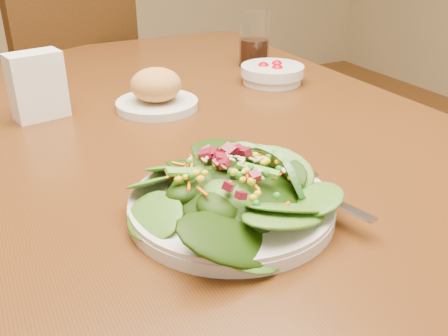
{
  "coord_description": "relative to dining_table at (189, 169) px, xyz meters",
  "views": [
    {
      "loc": [
        -0.33,
        -0.79,
        1.08
      ],
      "look_at": [
        -0.08,
        -0.3,
        0.8
      ],
      "focal_mm": 40.0,
      "sensor_mm": 36.0,
      "label": 1
    }
  ],
  "objects": [
    {
      "name": "tomato_bowl",
      "position": [
        0.26,
        0.13,
        0.12
      ],
      "size": [
        0.14,
        0.14,
        0.05
      ],
      "color": "silver",
      "rests_on": "dining_table"
    },
    {
      "name": "drinking_glass",
      "position": [
        0.3,
        0.27,
        0.16
      ],
      "size": [
        0.07,
        0.07,
        0.13
      ],
      "color": "silver",
      "rests_on": "dining_table"
    },
    {
      "name": "dining_table",
      "position": [
        0.0,
        0.0,
        0.0
      ],
      "size": [
        0.9,
        1.4,
        0.75
      ],
      "color": "#522510",
      "rests_on": "ground_plane"
    },
    {
      "name": "napkin_holder",
      "position": [
        -0.23,
        0.13,
        0.16
      ],
      "size": [
        0.1,
        0.07,
        0.12
      ],
      "rotation": [
        0.0,
        0.0,
        0.2
      ],
      "color": "white",
      "rests_on": "dining_table"
    },
    {
      "name": "bread_plate",
      "position": [
        -0.03,
        0.08,
        0.13
      ],
      "size": [
        0.16,
        0.16,
        0.08
      ],
      "color": "silver",
      "rests_on": "dining_table"
    },
    {
      "name": "salad_plate",
      "position": [
        -0.07,
        -0.32,
        0.13
      ],
      "size": [
        0.26,
        0.25,
        0.07
      ],
      "rotation": [
        0.0,
        0.0,
        -0.36
      ],
      "color": "silver",
      "rests_on": "dining_table"
    },
    {
      "name": "chair_far",
      "position": [
        -0.09,
        0.83,
        -0.14
      ],
      "size": [
        0.58,
        0.59,
        0.96
      ],
      "rotation": [
        0.0,
        0.0,
        3.55
      ],
      "color": "black",
      "rests_on": "ground_plane"
    }
  ]
}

